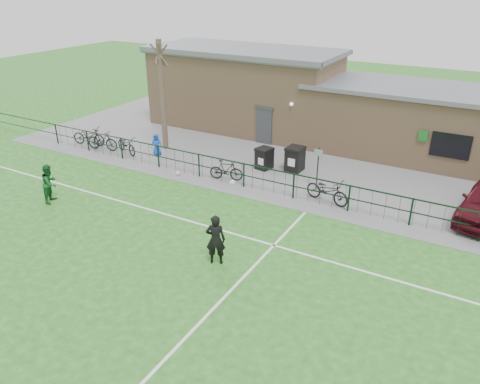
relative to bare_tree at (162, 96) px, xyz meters
The scene contains 20 objects.
ground 13.54m from the bare_tree, 52.70° to the right, with size 90.00×90.00×0.00m, color #205E1B.
paving_strip 9.05m from the bare_tree, 20.56° to the left, with size 34.00×13.00×0.02m, color slate.
pitch_line_touch 8.96m from the bare_tree, 18.65° to the right, with size 28.00×0.10×0.01m, color white.
pitch_line_mid 10.73m from the bare_tree, 39.09° to the right, with size 28.00×0.10×0.01m, color white.
pitch_line_perp 14.81m from the bare_tree, 46.40° to the right, with size 0.10×16.00×0.01m, color white.
perimeter_fence 8.72m from the bare_tree, 17.35° to the right, with size 28.00×0.10×1.20m, color black.
bare_tree is the anchor object (origin of this frame).
wheelie_bin_left 6.77m from the bare_tree, ahead, with size 0.67×0.76×1.02m, color black.
wheelie_bin_right 8.14m from the bare_tree, ahead, with size 0.76×0.87×1.16m, color black.
sign_post 9.77m from the bare_tree, ahead, with size 0.06×0.06×2.00m, color black.
bicycle_a 5.15m from the bare_tree, 157.33° to the right, with size 0.72×2.05×1.08m, color black.
bicycle_b 4.26m from the bare_tree, 144.99° to the right, with size 0.54×1.92×1.15m, color black.
bicycle_c 3.32m from the bare_tree, 127.63° to the right, with size 0.66×1.90×1.00m, color black.
bicycle_d 6.30m from the bare_tree, 22.27° to the right, with size 0.46×1.64×0.99m, color black.
bicycle_e 10.92m from the bare_tree, 11.56° to the right, with size 0.72×2.08×1.09m, color black.
spectator_child 2.67m from the bare_tree, 74.85° to the right, with size 0.59×0.39×1.21m, color blue.
goalkeeper_kick 12.33m from the bare_tree, 44.03° to the right, with size 1.40×3.09×1.92m.
outfield_player 8.22m from the bare_tree, 90.49° to the right, with size 0.83×0.64×1.70m, color #175222.
ball_ground 5.06m from the bare_tree, 44.20° to the right, with size 0.23×0.23×0.23m, color white.
clubhouse 9.34m from the bare_tree, 40.12° to the left, with size 24.25×5.40×4.96m.
Camera 1 is at (8.19, -9.43, 9.03)m, focal length 35.00 mm.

